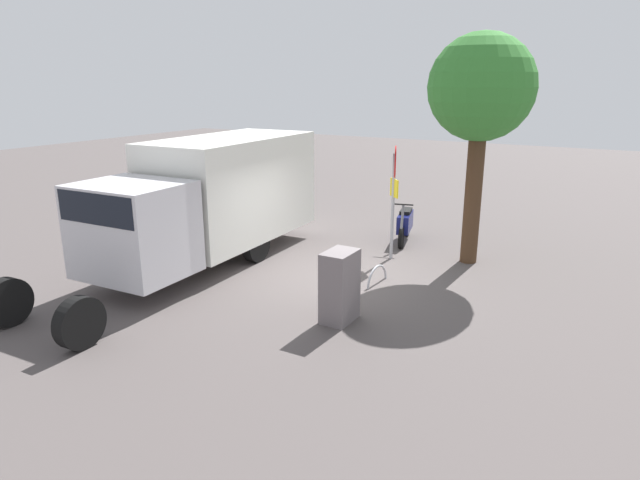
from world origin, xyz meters
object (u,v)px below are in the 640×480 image
at_px(street_tree, 481,91).
at_px(stop_sign, 394,185).
at_px(box_truck_near, 209,197).
at_px(utility_cabinet, 340,286).
at_px(bike_rack_hoop, 377,283).
at_px(motorcycle, 405,223).

bearing_deg(street_tree, stop_sign, -67.65).
height_order(box_truck_near, street_tree, street_tree).
height_order(utility_cabinet, bike_rack_hoop, utility_cabinet).
xyz_separation_m(box_truck_near, bike_rack_hoop, (-0.61, 4.15, -1.63)).
relative_size(box_truck_near, stop_sign, 3.00).
relative_size(motorcycle, street_tree, 0.33).
bearing_deg(box_truck_near, street_tree, 117.81).
bearing_deg(stop_sign, motorcycle, -170.11).
bearing_deg(stop_sign, utility_cabinet, 8.54).
bearing_deg(utility_cabinet, street_tree, 166.08).
distance_m(stop_sign, bike_rack_hoop, 2.63).
xyz_separation_m(box_truck_near, street_tree, (-3.14, 5.48, 2.43)).
distance_m(box_truck_near, utility_cabinet, 4.68).
bearing_deg(bike_rack_hoop, box_truck_near, -81.61).
bearing_deg(motorcycle, bike_rack_hoop, -2.12).
xyz_separation_m(stop_sign, utility_cabinet, (3.93, 0.59, -1.20)).
distance_m(motorcycle, stop_sign, 2.11).
distance_m(stop_sign, street_tree, 2.89).
distance_m(motorcycle, bike_rack_hoop, 3.51).
height_order(box_truck_near, motorcycle, box_truck_near).
height_order(street_tree, bike_rack_hoop, street_tree).
bearing_deg(bike_rack_hoop, motorcycle, -168.52).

